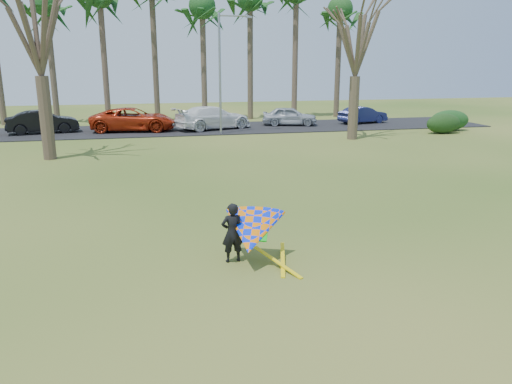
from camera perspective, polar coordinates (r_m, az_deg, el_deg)
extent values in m
plane|color=#205011|center=(13.43, 1.88, -6.66)|extent=(100.00, 100.00, 0.00)
cube|color=black|center=(37.56, -7.77, 7.12)|extent=(46.00, 7.00, 0.06)
cylinder|color=#4B3E2D|center=(43.65, -22.27, 13.12)|extent=(0.48, 0.48, 9.00)
ellipsoid|color=#1A4A1B|center=(43.87, -22.91, 19.37)|extent=(4.84, 4.84, 3.08)
cylinder|color=brown|center=(43.20, -16.93, 14.03)|extent=(0.48, 0.48, 9.70)
cylinder|color=#493C2C|center=(43.12, -11.49, 14.82)|extent=(0.48, 0.48, 10.40)
cylinder|color=#4C3D2D|center=(43.42, -6.00, 14.10)|extent=(0.48, 0.48, 9.00)
ellipsoid|color=#18431A|center=(43.64, -6.17, 20.41)|extent=(4.84, 4.84, 3.08)
cylinder|color=#4D402E|center=(44.07, -0.67, 14.64)|extent=(0.48, 0.48, 9.70)
cylinder|color=#4F3D2F|center=(45.07, 4.49, 15.04)|extent=(0.48, 0.48, 10.40)
cylinder|color=#453629|center=(46.40, 9.35, 14.02)|extent=(0.48, 0.48, 9.00)
ellipsoid|color=#1C4719|center=(46.61, 9.60, 19.93)|extent=(4.84, 4.84, 3.08)
cylinder|color=#443429|center=(27.67, -22.86, 7.77)|extent=(0.64, 0.64, 4.20)
cylinder|color=#46362A|center=(32.99, 11.08, 9.39)|extent=(0.64, 0.64, 3.99)
cylinder|color=gray|center=(34.51, -4.14, 13.18)|extent=(0.16, 0.16, 8.00)
cylinder|color=gray|center=(34.78, -2.54, 19.48)|extent=(2.00, 0.10, 0.10)
cube|color=gray|center=(34.97, -0.83, 19.38)|extent=(0.40, 0.18, 0.12)
ellipsoid|color=#153C17|center=(39.13, 21.24, 7.63)|extent=(3.00, 1.36, 1.50)
ellipsoid|color=black|center=(37.49, 20.62, 7.34)|extent=(2.51, 1.18, 1.39)
imported|color=black|center=(37.92, -23.22, 7.38)|extent=(4.95, 2.53, 1.56)
imported|color=#AB270D|center=(37.03, -13.85, 8.06)|extent=(6.23, 3.40, 1.66)
imported|color=white|center=(37.18, -4.94, 8.46)|extent=(6.19, 4.25, 1.67)
imported|color=#AAB0B9|center=(39.39, 3.86, 8.66)|extent=(4.51, 2.74, 1.44)
imported|color=navy|center=(41.51, 12.12, 8.61)|extent=(4.28, 2.44, 1.34)
imported|color=black|center=(12.46, -2.73, -4.67)|extent=(0.59, 0.41, 1.53)
cone|color=#0527FF|center=(12.28, -0.46, -4.52)|extent=(2.13, 2.39, 2.02)
cube|color=#0CBF19|center=(12.25, 0.17, -4.82)|extent=(0.62, 0.60, 0.24)
cube|color=yellow|center=(12.38, 2.41, -8.50)|extent=(0.85, 1.66, 0.28)
cube|color=yellow|center=(12.61, 3.06, -8.07)|extent=(0.56, 1.76, 0.22)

